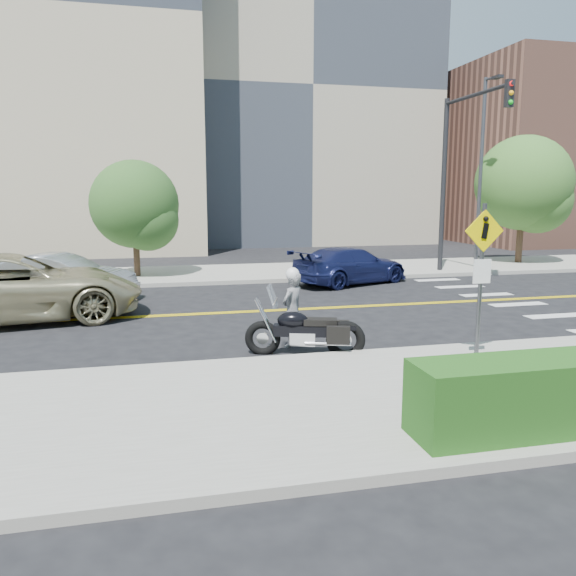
# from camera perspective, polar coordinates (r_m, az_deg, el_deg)

# --- Properties ---
(ground_plane) EXTENTS (120.00, 120.00, 0.00)m
(ground_plane) POSITION_cam_1_polar(r_m,az_deg,el_deg) (15.99, -6.92, -2.54)
(ground_plane) COLOR black
(ground_plane) RESTS_ON ground
(sidewalk_near) EXTENTS (60.00, 5.00, 0.15)m
(sidewalk_near) POSITION_cam_1_polar(r_m,az_deg,el_deg) (8.83, -1.46, -11.98)
(sidewalk_near) COLOR #9E9B91
(sidewalk_near) RESTS_ON ground_plane
(sidewalk_far) EXTENTS (60.00, 5.00, 0.15)m
(sidewalk_far) POSITION_cam_1_polar(r_m,az_deg,el_deg) (23.34, -8.95, 1.39)
(sidewalk_far) COLOR #9E9B91
(sidewalk_far) RESTS_ON ground_plane
(building_left) EXTENTS (22.00, 14.00, 25.00)m
(building_left) POSITION_cam_1_polar(r_m,az_deg,el_deg) (39.56, -27.00, 21.92)
(building_left) COLOR tan
(building_left) RESTS_ON ground_plane
(building_mid) EXTENTS (18.00, 14.00, 20.00)m
(building_mid) POSITION_cam_1_polar(r_m,az_deg,el_deg) (43.18, -0.06, 18.37)
(building_mid) COLOR #A39984
(building_mid) RESTS_ON ground_plane
(building_right) EXTENTS (14.00, 12.00, 12.00)m
(building_right) POSITION_cam_1_polar(r_m,az_deg,el_deg) (45.12, 25.28, 12.00)
(building_right) COLOR #8C5947
(building_right) RESTS_ON ground_plane
(lamp_post) EXTENTS (0.16, 0.16, 8.00)m
(lamp_post) POSITION_cam_1_polar(r_m,az_deg,el_deg) (25.95, 18.97, 10.82)
(lamp_post) COLOR #4C4C51
(lamp_post) RESTS_ON sidewalk_far
(traffic_light) EXTENTS (0.28, 4.50, 7.00)m
(traffic_light) POSITION_cam_1_polar(r_m,az_deg,el_deg) (23.73, 16.70, 12.37)
(traffic_light) COLOR black
(traffic_light) RESTS_ON sidewalk_far
(pedestrian_sign) EXTENTS (0.78, 0.08, 3.00)m
(pedestrian_sign) POSITION_cam_1_polar(r_m,az_deg,el_deg) (11.02, 19.08, 1.94)
(pedestrian_sign) COLOR #4C4C51
(pedestrian_sign) RESTS_ON sidewalk_near
(motorcyclist) EXTENTS (0.72, 0.70, 1.76)m
(motorcyclist) POSITION_cam_1_polar(r_m,az_deg,el_deg) (12.23, 0.46, -1.99)
(motorcyclist) COLOR #A4A4A8
(motorcyclist) RESTS_ON ground
(motorcycle) EXTENTS (2.52, 1.43, 1.47)m
(motorcycle) POSITION_cam_1_polar(r_m,az_deg,el_deg) (11.63, 1.76, -3.32)
(motorcycle) COLOR black
(motorcycle) RESTS_ON ground
(suv) EXTENTS (6.91, 4.10, 1.80)m
(suv) POSITION_cam_1_polar(r_m,az_deg,el_deg) (16.35, -26.06, 0.03)
(suv) COLOR tan
(suv) RESTS_ON ground
(parked_car_silver) EXTENTS (4.79, 2.76, 1.49)m
(parked_car_silver) POSITION_cam_1_polar(r_m,az_deg,el_deg) (18.77, -22.10, 0.92)
(parked_car_silver) COLOR #9EA1A5
(parked_car_silver) RESTS_ON ground
(parked_car_blue) EXTENTS (5.12, 3.62, 1.38)m
(parked_car_blue) POSITION_cam_1_polar(r_m,az_deg,el_deg) (21.13, 6.37, 2.29)
(parked_car_blue) COLOR navy
(parked_car_blue) RESTS_ON ground
(tree_far_a) EXTENTS (3.39, 3.39, 4.64)m
(tree_far_a) POSITION_cam_1_polar(r_m,az_deg,el_deg) (22.70, -15.34, 8.19)
(tree_far_a) COLOR #382619
(tree_far_a) RESTS_ON ground
(tree_far_b) EXTENTS (4.35, 4.35, 6.02)m
(tree_far_b) POSITION_cam_1_polar(r_m,az_deg,el_deg) (28.56, 22.80, 9.79)
(tree_far_b) COLOR #382619
(tree_far_b) RESTS_ON ground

